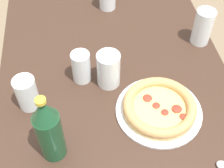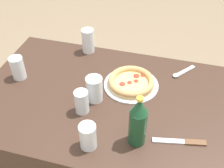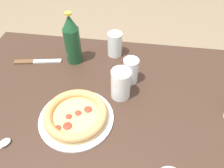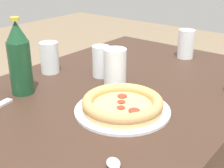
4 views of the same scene
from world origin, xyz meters
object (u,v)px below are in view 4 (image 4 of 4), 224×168
glass_orange_juice (115,68)px  glass_iced_tea (186,45)px  pizza_pepperoni (122,105)px  glass_red_wine (49,59)px  glass_cola (101,63)px  beer_bottle (19,59)px

glass_orange_juice → glass_iced_tea: bearing=173.0°
pizza_pepperoni → glass_iced_tea: bearing=-171.2°
pizza_pepperoni → glass_red_wine: size_ratio=2.34×
glass_red_wine → glass_orange_juice: glass_orange_juice is taller
glass_cola → glass_orange_juice: glass_orange_juice is taller
glass_orange_juice → beer_bottle: beer_bottle is taller
pizza_pepperoni → glass_cola: 0.28m
glass_red_wine → beer_bottle: beer_bottle is taller
pizza_pepperoni → beer_bottle: 0.35m
glass_orange_juice → beer_bottle: bearing=-38.3°
pizza_pepperoni → glass_cola: size_ratio=2.41×
glass_iced_tea → glass_orange_juice: 0.42m
glass_cola → glass_red_wine: size_ratio=0.97×
glass_cola → glass_iced_tea: glass_iced_tea is taller
glass_iced_tea → pizza_pepperoni: bearing=8.8°
glass_iced_tea → glass_red_wine: size_ratio=1.04×
glass_iced_tea → glass_orange_juice: (0.41, -0.05, 0.00)m
glass_cola → glass_red_wine: glass_red_wine is taller
glass_cola → glass_iced_tea: bearing=160.4°
glass_red_wine → glass_orange_juice: (-0.06, 0.26, 0.01)m
glass_iced_tea → glass_orange_juice: glass_orange_juice is taller
beer_bottle → glass_red_wine: bearing=-157.6°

